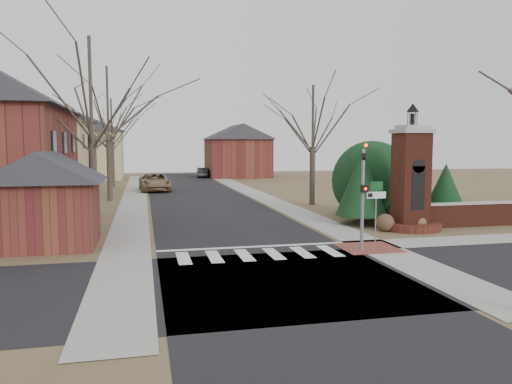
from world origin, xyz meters
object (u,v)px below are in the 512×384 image
object	(u,v)px
pickup_truck	(155,182)
distant_car	(203,172)
brick_gate_monument	(410,187)
sign_post	(376,200)
traffic_signal_pole	(363,189)

from	to	relation	value
pickup_truck	distant_car	bearing A→B (deg)	67.17
brick_gate_monument	pickup_truck	bearing A→B (deg)	116.66
brick_gate_monument	sign_post	bearing A→B (deg)	-138.58
traffic_signal_pole	pickup_truck	bearing A→B (deg)	104.81
distant_car	pickup_truck	bearing A→B (deg)	76.84
pickup_truck	brick_gate_monument	bearing A→B (deg)	-65.82
sign_post	pickup_truck	bearing A→B (deg)	107.98
traffic_signal_pole	pickup_truck	distance (m)	30.17
traffic_signal_pole	distant_car	xyz separation A→B (m)	(-1.08, 46.96, -1.93)
traffic_signal_pole	pickup_truck	world-z (taller)	traffic_signal_pole
distant_car	sign_post	bearing A→B (deg)	100.18
pickup_truck	traffic_signal_pole	bearing A→B (deg)	-77.66
sign_post	traffic_signal_pole	bearing A→B (deg)	-132.43
sign_post	distant_car	distance (m)	45.63
traffic_signal_pole	distant_car	bearing A→B (deg)	91.32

